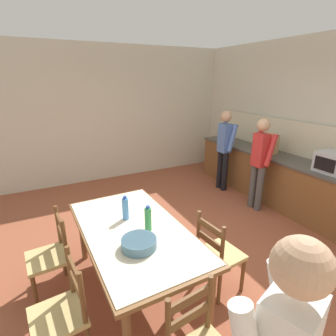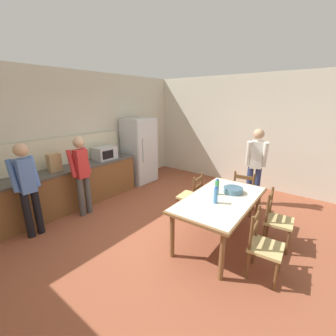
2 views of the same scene
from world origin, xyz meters
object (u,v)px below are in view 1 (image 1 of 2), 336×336
(dining_table, at_px, (134,235))
(person_at_counter, at_px, (260,160))
(microwave, at_px, (336,163))
(person_at_sink, at_px, (224,147))
(paper_bag, at_px, (271,144))
(bottle_near_centre, at_px, (125,208))
(serving_bowl, at_px, (139,243))
(chair_side_near_left, at_px, (51,256))
(chair_side_far_right, at_px, (218,254))
(bottle_off_centre, at_px, (148,219))
(chair_side_near_right, at_px, (62,314))

(dining_table, distance_m, person_at_counter, 2.71)
(person_at_counter, bearing_deg, microwave, -61.34)
(person_at_sink, bearing_deg, paper_bag, -55.26)
(microwave, bearing_deg, bottle_near_centre, -96.09)
(microwave, height_order, serving_bowl, microwave)
(chair_side_near_left, height_order, chair_side_far_right, same)
(dining_table, distance_m, bottle_near_centre, 0.30)
(bottle_near_centre, height_order, bottle_off_centre, same)
(dining_table, relative_size, chair_side_near_right, 2.03)
(bottle_near_centre, bearing_deg, paper_bag, 106.00)
(chair_side_near_left, bearing_deg, bottle_near_centre, 73.72)
(microwave, relative_size, chair_side_near_left, 0.55)
(bottle_near_centre, xyz_separation_m, person_at_counter, (-0.62, 2.57, 0.01))
(serving_bowl, bearing_deg, bottle_near_centre, 174.11)
(chair_side_near_left, xyz_separation_m, chair_side_far_right, (0.77, 1.58, 0.00))
(microwave, xyz_separation_m, bottle_off_centre, (-0.02, -2.96, -0.15))
(paper_bag, bearing_deg, microwave, 0.36)
(bottle_near_centre, bearing_deg, dining_table, 1.76)
(bottle_off_centre, height_order, chair_side_far_right, bottle_off_centre)
(bottle_off_centre, bearing_deg, chair_side_far_right, 65.80)
(bottle_off_centre, relative_size, chair_side_near_left, 0.30)
(dining_table, bearing_deg, serving_bowl, -11.20)
(chair_side_near_left, height_order, chair_side_near_right, same)
(bottle_near_centre, xyz_separation_m, person_at_sink, (-1.59, 2.59, 0.02))
(bottle_off_centre, distance_m, serving_bowl, 0.31)
(chair_side_near_left, bearing_deg, dining_table, 59.20)
(bottle_off_centre, xyz_separation_m, person_at_sink, (-1.91, 2.46, 0.02))
(person_at_sink, bearing_deg, microwave, -75.45)
(bottle_near_centre, relative_size, serving_bowl, 0.84)
(paper_bag, height_order, bottle_near_centre, paper_bag)
(microwave, distance_m, person_at_sink, 1.99)
(dining_table, height_order, chair_side_near_left, chair_side_near_left)
(paper_bag, xyz_separation_m, serving_bowl, (1.43, -3.14, -0.25))
(chair_side_near_left, bearing_deg, chair_side_far_right, 59.18)
(chair_side_near_right, xyz_separation_m, person_at_counter, (-1.28, 3.33, 0.46))
(bottle_off_centre, distance_m, chair_side_near_right, 1.05)
(paper_bag, distance_m, chair_side_far_right, 2.80)
(chair_side_near_right, distance_m, person_at_counter, 3.60)
(dining_table, height_order, chair_side_near_right, chair_side_near_right)
(chair_side_far_right, bearing_deg, chair_side_near_right, 85.82)
(serving_bowl, bearing_deg, dining_table, 168.80)
(dining_table, distance_m, chair_side_near_left, 0.91)
(chair_side_far_right, bearing_deg, dining_table, 58.22)
(bottle_near_centre, xyz_separation_m, serving_bowl, (0.55, -0.06, -0.07))
(person_at_counter, bearing_deg, bottle_near_centre, -166.44)
(microwave, height_order, person_at_sink, person_at_sink)
(microwave, bearing_deg, paper_bag, -179.64)
(microwave, bearing_deg, person_at_sink, -165.45)
(paper_bag, relative_size, serving_bowl, 1.12)
(microwave, xyz_separation_m, dining_table, (-0.10, -3.08, -0.35))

